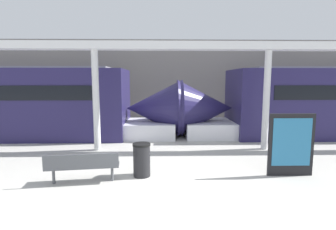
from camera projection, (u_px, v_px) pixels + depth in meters
The scene contains 8 objects.
ground_plane at pixel (153, 205), 5.46m from camera, with size 60.00×60.00×0.00m, color #B2AFA8.
station_wall at pixel (158, 82), 15.77m from camera, with size 56.00×0.20×5.00m, color gray.
bench_near at pixel (82, 165), 6.57m from camera, with size 1.84×0.66×0.79m.
trash_bin at pixel (142, 160), 7.09m from camera, with size 0.48×0.48×0.91m.
poster_board at pixel (291, 145), 7.07m from camera, with size 1.23×0.07×1.71m.
support_column_near at pixel (96, 101), 9.60m from camera, with size 0.25×0.25×3.69m, color silver.
support_column_far at pixel (266, 101), 9.75m from camera, with size 0.25×0.25×3.69m, color silver.
canopy_beam at pixel (94, 46), 9.34m from camera, with size 28.00×0.60×0.28m, color silver.
Camera 1 is at (0.19, -5.17, 2.58)m, focal length 28.00 mm.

